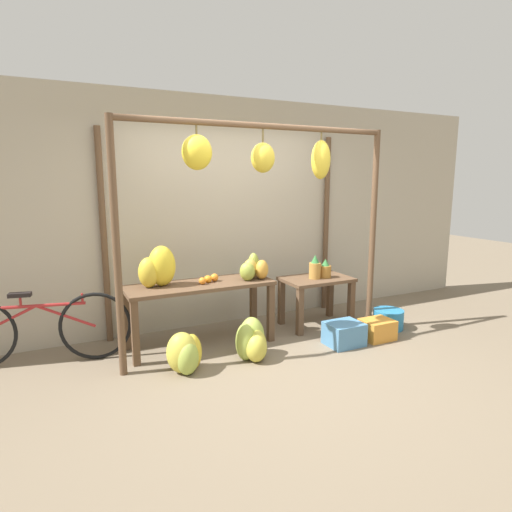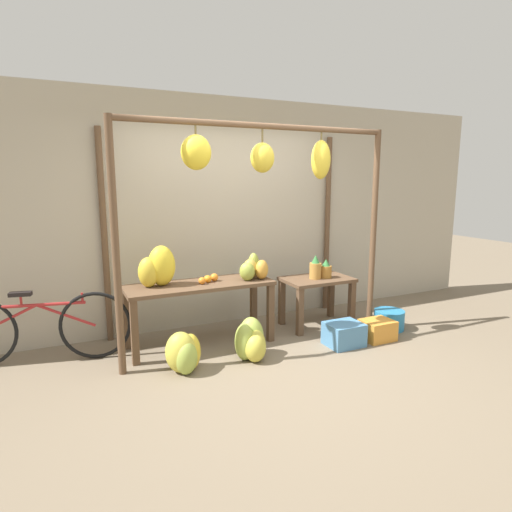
% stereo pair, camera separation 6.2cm
% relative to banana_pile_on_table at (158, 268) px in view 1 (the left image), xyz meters
% --- Properties ---
extents(ground_plane, '(20.00, 20.00, 0.00)m').
position_rel_banana_pile_on_table_xyz_m(ground_plane, '(1.00, -0.96, -0.90)').
color(ground_plane, '#756651').
extents(shop_wall_back, '(8.00, 0.08, 2.80)m').
position_rel_banana_pile_on_table_xyz_m(shop_wall_back, '(1.00, 0.60, 0.50)').
color(shop_wall_back, '#B2A893').
rests_on(shop_wall_back, ground_plane).
extents(stall_awning, '(3.01, 1.12, 2.37)m').
position_rel_banana_pile_on_table_xyz_m(stall_awning, '(0.96, -0.26, 0.83)').
color(stall_awning, brown).
rests_on(stall_awning, ground_plane).
extents(display_table_main, '(1.60, 0.56, 0.70)m').
position_rel_banana_pile_on_table_xyz_m(display_table_main, '(0.43, -0.07, -0.31)').
color(display_table_main, brown).
rests_on(display_table_main, ground_plane).
extents(display_table_side, '(0.85, 0.55, 0.61)m').
position_rel_banana_pile_on_table_xyz_m(display_table_side, '(1.95, -0.06, -0.43)').
color(display_table_side, brown).
rests_on(display_table_side, ground_plane).
extents(banana_pile_on_table, '(0.42, 0.27, 0.43)m').
position_rel_banana_pile_on_table_xyz_m(banana_pile_on_table, '(0.00, 0.00, 0.00)').
color(banana_pile_on_table, yellow).
rests_on(banana_pile_on_table, display_table_main).
extents(orange_pile, '(0.25, 0.16, 0.09)m').
position_rel_banana_pile_on_table_xyz_m(orange_pile, '(0.53, -0.07, -0.16)').
color(orange_pile, orange).
rests_on(orange_pile, display_table_main).
extents(pineapple_cluster, '(0.29, 0.15, 0.30)m').
position_rel_banana_pile_on_table_xyz_m(pineapple_cluster, '(1.97, -0.09, -0.17)').
color(pineapple_cluster, '#B27F38').
rests_on(pineapple_cluster, display_table_side).
extents(banana_pile_ground_left, '(0.43, 0.41, 0.40)m').
position_rel_banana_pile_on_table_xyz_m(banana_pile_ground_left, '(0.07, -0.65, -0.72)').
color(banana_pile_ground_left, gold).
rests_on(banana_pile_ground_left, ground_plane).
extents(banana_pile_ground_right, '(0.42, 0.50, 0.42)m').
position_rel_banana_pile_on_table_xyz_m(banana_pile_ground_right, '(0.79, -0.65, -0.72)').
color(banana_pile_ground_right, gold).
rests_on(banana_pile_ground_right, ground_plane).
extents(fruit_crate_white, '(0.39, 0.33, 0.25)m').
position_rel_banana_pile_on_table_xyz_m(fruit_crate_white, '(1.86, -0.76, -0.78)').
color(fruit_crate_white, '#4C84B2').
rests_on(fruit_crate_white, ground_plane).
extents(blue_bucket, '(0.37, 0.37, 0.24)m').
position_rel_banana_pile_on_table_xyz_m(blue_bucket, '(2.69, -0.56, -0.78)').
color(blue_bucket, teal).
rests_on(blue_bucket, ground_plane).
extents(parked_bicycle, '(1.74, 0.41, 0.74)m').
position_rel_banana_pile_on_table_xyz_m(parked_bicycle, '(-1.17, 0.14, -0.53)').
color(parked_bicycle, black).
rests_on(parked_bicycle, ground_plane).
extents(papaya_pile, '(0.41, 0.37, 0.28)m').
position_rel_banana_pile_on_table_xyz_m(papaya_pile, '(1.05, -0.12, -0.08)').
color(papaya_pile, '#93A33D').
rests_on(papaya_pile, display_table_main).
extents(fruit_crate_purple, '(0.35, 0.29, 0.23)m').
position_rel_banana_pile_on_table_xyz_m(fruit_crate_purple, '(2.32, -0.78, -0.79)').
color(fruit_crate_purple, orange).
rests_on(fruit_crate_purple, ground_plane).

